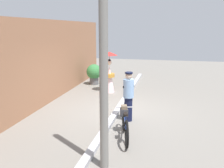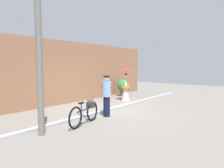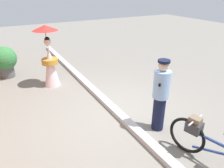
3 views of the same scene
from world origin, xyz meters
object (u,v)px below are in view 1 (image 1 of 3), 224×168
Objects in this scene: person_officer at (128,95)px; bicycle_near_officer at (125,122)px; utility_pole at (104,57)px; potted_plant_by_door at (94,73)px; person_with_parasol at (109,73)px.

bicycle_near_officer is at bearing -174.97° from person_officer.
bicycle_near_officer is 2.54m from utility_pole.
potted_plant_by_door is at bearing 28.29° from person_officer.
person_officer is 3.23m from utility_pole.
utility_pole is at bearing -161.58° from potted_plant_by_door.
person_with_parasol is 6.56m from utility_pole.
potted_plant_by_door is (6.10, 2.73, 0.18)m from bicycle_near_officer.
potted_plant_by_door is (1.45, 1.17, -0.31)m from person_with_parasol.
bicycle_near_officer is at bearing -5.89° from utility_pole.
bicycle_near_officer is 0.36× the size of utility_pole.
person_officer is at bearing -151.71° from potted_plant_by_door.
utility_pole is at bearing 178.88° from person_officer.
person_with_parasol reaches higher than potted_plant_by_door.
person_officer is 1.49× the size of potted_plant_by_door.
person_officer is 5.53m from potted_plant_by_door.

